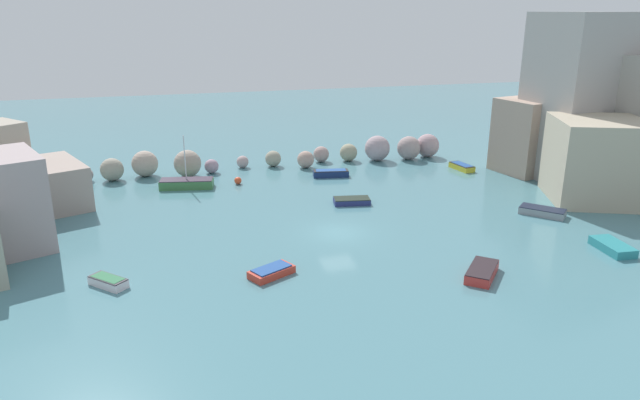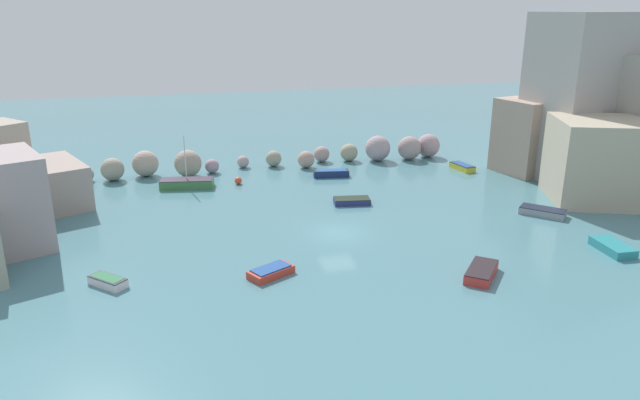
# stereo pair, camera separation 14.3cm
# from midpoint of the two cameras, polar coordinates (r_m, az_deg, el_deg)

# --- Properties ---
(cove_water) EXTENTS (160.00, 160.00, 0.00)m
(cove_water) POSITION_cam_midpoint_polar(r_m,az_deg,el_deg) (43.22, 1.85, -3.23)
(cove_water) COLOR teal
(cove_water) RESTS_ON ground
(cliff_headland_right) EXTENTS (20.12, 20.31, 15.66)m
(cliff_headland_right) POSITION_cam_midpoint_polar(r_m,az_deg,el_deg) (60.94, 25.47, 6.81)
(cliff_headland_right) COLOR #B4A68C
(cliff_headland_right) RESTS_ON ground
(rock_breakwater) EXTENTS (38.10, 4.29, 2.75)m
(rock_breakwater) POSITION_cam_midpoint_polar(r_m,az_deg,el_deg) (61.18, -2.50, 4.39)
(rock_breakwater) COLOR #A39392
(rock_breakwater) RESTS_ON ground
(channel_buoy) EXTENTS (0.69, 0.69, 0.69)m
(channel_buoy) POSITION_cam_midpoint_polar(r_m,az_deg,el_deg) (55.65, -7.99, 1.91)
(channel_buoy) COLOR #E04C28
(channel_buoy) RESTS_ON cove_water
(moored_boat_0) EXTENTS (5.11, 2.61, 4.98)m
(moored_boat_0) POSITION_cam_midpoint_polar(r_m,az_deg,el_deg) (55.31, -12.90, 1.62)
(moored_boat_0) COLOR #417A43
(moored_boat_0) RESTS_ON cove_water
(moored_boat_1) EXTENTS (3.65, 1.76, 0.69)m
(moored_boat_1) POSITION_cam_midpoint_polar(r_m,az_deg,el_deg) (57.61, 1.18, 2.66)
(moored_boat_1) COLOR navy
(moored_boat_1) RESTS_ON cove_water
(moored_boat_2) EXTENTS (3.14, 2.52, 0.55)m
(moored_boat_2) POSITION_cam_midpoint_polar(r_m,az_deg,el_deg) (36.47, -4.75, -7.05)
(moored_boat_2) COLOR red
(moored_boat_2) RESTS_ON cove_water
(moored_boat_3) EXTENTS (3.33, 3.48, 0.65)m
(moored_boat_3) POSITION_cam_midpoint_polar(r_m,az_deg,el_deg) (37.55, 15.73, -6.85)
(moored_boat_3) COLOR red
(moored_boat_3) RESTS_ON cove_water
(moored_boat_4) EXTENTS (3.28, 1.97, 0.52)m
(moored_boat_4) POSITION_cam_midpoint_polar(r_m,az_deg,el_deg) (49.56, 3.24, -0.09)
(moored_boat_4) COLOR navy
(moored_boat_4) RESTS_ON cove_water
(moored_boat_5) EXTENTS (3.44, 3.58, 0.60)m
(moored_boat_5) POSITION_cam_midpoint_polar(r_m,az_deg,el_deg) (50.08, 21.16, -1.08)
(moored_boat_5) COLOR gray
(moored_boat_5) RESTS_ON cove_water
(moored_boat_6) EXTENTS (1.86, 3.26, 0.60)m
(moored_boat_6) POSITION_cam_midpoint_polar(r_m,az_deg,el_deg) (44.67, 26.96, -4.16)
(moored_boat_6) COLOR teal
(moored_boat_6) RESTS_ON cove_water
(moored_boat_7) EXTENTS (1.61, 3.09, 0.61)m
(moored_boat_7) POSITION_cam_midpoint_polar(r_m,az_deg,el_deg) (61.95, 13.91, 3.20)
(moored_boat_7) COLOR yellow
(moored_boat_7) RESTS_ON cove_water
(moored_boat_8) EXTENTS (2.45, 2.49, 0.57)m
(moored_boat_8) POSITION_cam_midpoint_polar(r_m,az_deg,el_deg) (37.30, -20.08, -7.52)
(moored_boat_8) COLOR silver
(moored_boat_8) RESTS_ON cove_water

